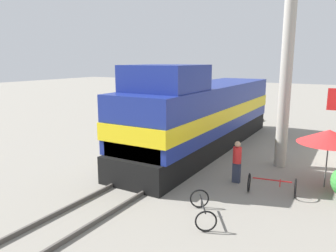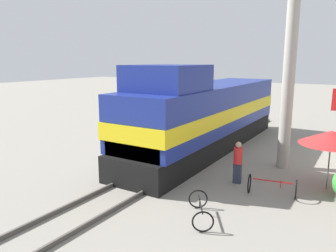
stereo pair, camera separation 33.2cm
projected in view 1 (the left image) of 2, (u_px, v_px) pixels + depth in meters
ground_plane at (169, 168)px, 14.92m from camera, size 120.00×120.00×0.00m
rail_near at (155, 164)px, 15.26m from camera, size 0.08×28.37×0.15m
rail_far at (183, 169)px, 14.56m from camera, size 0.08×28.37×0.15m
locomotive at (202, 115)px, 17.60m from camera, size 3.12×14.33×4.63m
utility_pole at (289, 34)px, 14.02m from camera, size 1.80×0.52×11.75m
vendor_umbrella at (329, 136)px, 12.27m from camera, size 2.30×2.30×2.27m
person_bystander at (237, 160)px, 12.98m from camera, size 0.34×0.34×1.69m
bicycle at (272, 185)px, 11.89m from camera, size 1.76×0.98×0.71m
bicycle_spare at (202, 209)px, 10.07m from camera, size 1.39×1.70×0.64m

